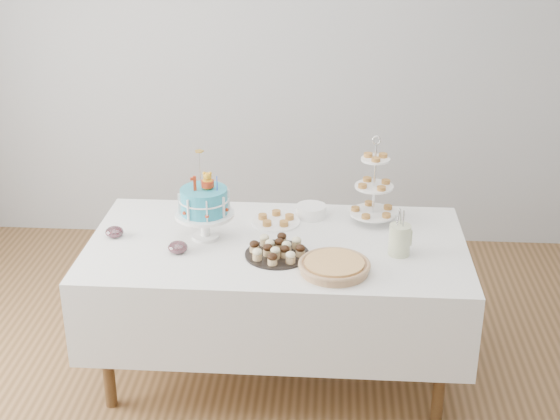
# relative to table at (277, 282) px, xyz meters

# --- Properties ---
(floor) EXTENTS (5.00, 5.00, 0.00)m
(floor) POSITION_rel_table_xyz_m (0.00, -0.30, -0.54)
(floor) COLOR brown
(floor) RESTS_ON ground
(walls) EXTENTS (5.04, 4.04, 2.70)m
(walls) POSITION_rel_table_xyz_m (0.00, -0.30, 0.81)
(walls) COLOR #A9ACAF
(walls) RESTS_ON floor
(table) EXTENTS (1.92, 1.02, 0.77)m
(table) POSITION_rel_table_xyz_m (0.00, 0.00, 0.00)
(table) COLOR silver
(table) RESTS_ON floor
(birthday_cake) EXTENTS (0.30, 0.30, 0.46)m
(birthday_cake) POSITION_rel_table_xyz_m (-0.37, 0.03, 0.35)
(birthday_cake) COLOR white
(birthday_cake) RESTS_ON table
(cupcake_tray) EXTENTS (0.32, 0.32, 0.07)m
(cupcake_tray) POSITION_rel_table_xyz_m (0.01, -0.14, 0.26)
(cupcake_tray) COLOR black
(cupcake_tray) RESTS_ON table
(pie) EXTENTS (0.34, 0.34, 0.05)m
(pie) POSITION_rel_table_xyz_m (0.29, -0.29, 0.26)
(pie) COLOR tan
(pie) RESTS_ON table
(tiered_stand) EXTENTS (0.25, 0.25, 0.49)m
(tiered_stand) POSITION_rel_table_xyz_m (0.49, 0.29, 0.43)
(tiered_stand) COLOR silver
(tiered_stand) RESTS_ON table
(plate_stack) EXTENTS (0.16, 0.16, 0.06)m
(plate_stack) POSITION_rel_table_xyz_m (0.16, 0.34, 0.26)
(plate_stack) COLOR white
(plate_stack) RESTS_ON table
(pastry_plate) EXTENTS (0.26, 0.26, 0.04)m
(pastry_plate) POSITION_rel_table_xyz_m (-0.02, 0.24, 0.24)
(pastry_plate) COLOR white
(pastry_plate) RESTS_ON table
(jam_bowl_a) EXTENTS (0.10, 0.10, 0.06)m
(jam_bowl_a) POSITION_rel_table_xyz_m (-0.48, -0.15, 0.25)
(jam_bowl_a) COLOR silver
(jam_bowl_a) RESTS_ON table
(jam_bowl_b) EXTENTS (0.09, 0.09, 0.06)m
(jam_bowl_b) POSITION_rel_table_xyz_m (-0.84, 0.01, 0.25)
(jam_bowl_b) COLOR silver
(jam_bowl_b) RESTS_ON table
(utensil_pitcher) EXTENTS (0.11, 0.11, 0.24)m
(utensil_pitcher) POSITION_rel_table_xyz_m (0.61, -0.09, 0.31)
(utensil_pitcher) COLOR white
(utensil_pitcher) RESTS_ON table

